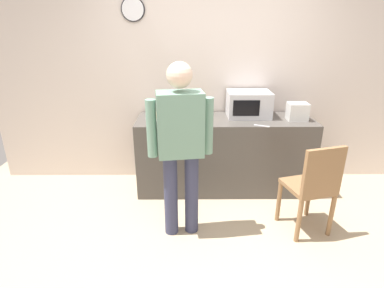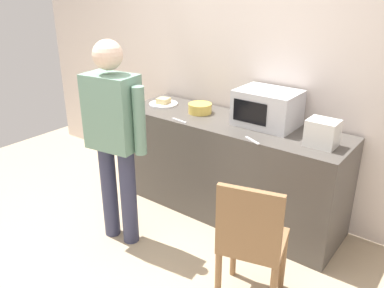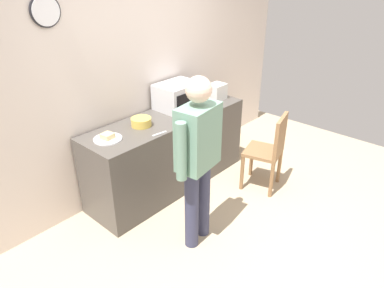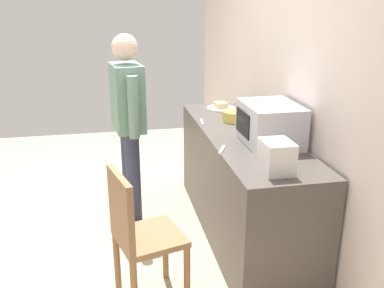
# 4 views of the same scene
# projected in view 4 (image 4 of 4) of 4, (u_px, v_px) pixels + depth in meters

# --- Properties ---
(ground_plane) EXTENTS (6.00, 6.00, 0.00)m
(ground_plane) POSITION_uv_depth(u_px,v_px,m) (97.00, 235.00, 3.62)
(ground_plane) COLOR tan
(back_wall) EXTENTS (5.40, 0.13, 2.60)m
(back_wall) POSITION_uv_depth(u_px,v_px,m) (283.00, 78.00, 3.50)
(back_wall) COLOR silver
(back_wall) RESTS_ON ground_plane
(kitchen_counter) EXTENTS (2.07, 0.62, 0.90)m
(kitchen_counter) POSITION_uv_depth(u_px,v_px,m) (241.00, 184.00, 3.54)
(kitchen_counter) COLOR #4C4742
(kitchen_counter) RESTS_ON ground_plane
(microwave) EXTENTS (0.50, 0.39, 0.30)m
(microwave) POSITION_uv_depth(u_px,v_px,m) (270.00, 124.00, 3.10)
(microwave) COLOR silver
(microwave) RESTS_ON kitchen_counter
(sandwich_plate) EXTENTS (0.28, 0.28, 0.07)m
(sandwich_plate) POSITION_uv_depth(u_px,v_px,m) (221.00, 107.00, 4.13)
(sandwich_plate) COLOR white
(sandwich_plate) RESTS_ON kitchen_counter
(salad_bowl) EXTENTS (0.22, 0.22, 0.09)m
(salad_bowl) POSITION_uv_depth(u_px,v_px,m) (235.00, 116.00, 3.71)
(salad_bowl) COLOR gold
(salad_bowl) RESTS_ON kitchen_counter
(toaster) EXTENTS (0.22, 0.18, 0.20)m
(toaster) POSITION_uv_depth(u_px,v_px,m) (277.00, 157.00, 2.59)
(toaster) COLOR silver
(toaster) RESTS_ON kitchen_counter
(fork_utensil) EXTENTS (0.17, 0.04, 0.01)m
(fork_utensil) POSITION_uv_depth(u_px,v_px,m) (202.00, 122.00, 3.68)
(fork_utensil) COLOR silver
(fork_utensil) RESTS_ON kitchen_counter
(spoon_utensil) EXTENTS (0.16, 0.09, 0.01)m
(spoon_utensil) POSITION_uv_depth(u_px,v_px,m) (222.00, 150.00, 3.00)
(spoon_utensil) COLOR silver
(spoon_utensil) RESTS_ON kitchen_counter
(person_standing) EXTENTS (0.59, 0.29, 1.66)m
(person_standing) POSITION_uv_depth(u_px,v_px,m) (128.00, 115.00, 3.67)
(person_standing) COLOR #333651
(person_standing) RESTS_ON ground_plane
(wooden_chair) EXTENTS (0.49, 0.49, 0.94)m
(wooden_chair) POSITION_uv_depth(u_px,v_px,m) (138.00, 233.00, 2.65)
(wooden_chair) COLOR olive
(wooden_chair) RESTS_ON ground_plane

